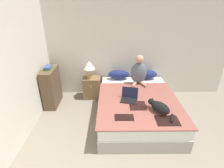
{
  "coord_description": "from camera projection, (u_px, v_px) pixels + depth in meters",
  "views": [
    {
      "loc": [
        -0.45,
        -0.82,
        2.34
      ],
      "look_at": [
        -0.43,
        2.23,
        0.85
      ],
      "focal_mm": 28.0,
      "sensor_mm": 36.0,
      "label": 1
    }
  ],
  "objects": [
    {
      "name": "bookshelf",
      "position": [
        52.0,
        87.0,
        4.15
      ],
      "size": [
        0.27,
        0.67,
        0.91
      ],
      "color": "brown",
      "rests_on": "ground_plane"
    },
    {
      "name": "cat_tabby",
      "position": [
        159.0,
        107.0,
        3.11
      ],
      "size": [
        0.41,
        0.53,
        0.2
      ],
      "rotation": [
        0.0,
        0.0,
        2.23
      ],
      "color": "black",
      "rests_on": "bed"
    },
    {
      "name": "pillow_near",
      "position": [
        119.0,
        74.0,
        4.44
      ],
      "size": [
        0.54,
        0.24,
        0.22
      ],
      "color": "navy",
      "rests_on": "bed"
    },
    {
      "name": "laptop_open",
      "position": [
        129.0,
        98.0,
        3.51
      ],
      "size": [
        0.38,
        0.34,
        0.24
      ],
      "rotation": [
        0.0,
        0.0,
        -0.22
      ],
      "color": "black",
      "rests_on": "bed"
    },
    {
      "name": "wall_back",
      "position": [
        129.0,
        47.0,
        4.35
      ],
      "size": [
        5.06,
        0.05,
        2.55
      ],
      "color": "beige",
      "rests_on": "ground_plane"
    },
    {
      "name": "bed",
      "position": [
        137.0,
        107.0,
        3.77
      ],
      "size": [
        1.61,
        2.14,
        0.5
      ],
      "color": "#9E998E",
      "rests_on": "ground_plane"
    },
    {
      "name": "nightstand",
      "position": [
        92.0,
        87.0,
        4.54
      ],
      "size": [
        0.44,
        0.4,
        0.56
      ],
      "color": "brown",
      "rests_on": "ground_plane"
    },
    {
      "name": "pillow_far",
      "position": [
        146.0,
        74.0,
        4.45
      ],
      "size": [
        0.54,
        0.24,
        0.22
      ],
      "color": "navy",
      "rests_on": "bed"
    },
    {
      "name": "wall_side",
      "position": [
        9.0,
        74.0,
        2.75
      ],
      "size": [
        0.05,
        4.46,
        2.55
      ],
      "color": "beige",
      "rests_on": "ground_plane"
    },
    {
      "name": "person_sitting",
      "position": [
        139.0,
        72.0,
        4.11
      ],
      "size": [
        0.38,
        0.37,
        0.7
      ],
      "color": "slate",
      "rests_on": "bed"
    },
    {
      "name": "book_stack_top",
      "position": [
        48.0,
        68.0,
        3.94
      ],
      "size": [
        0.16,
        0.22,
        0.07
      ],
      "color": "#3D7A51",
      "rests_on": "bookshelf"
    },
    {
      "name": "table_lamp",
      "position": [
        89.0,
        66.0,
        4.27
      ],
      "size": [
        0.29,
        0.29,
        0.44
      ],
      "color": "tan",
      "rests_on": "nightstand"
    }
  ]
}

